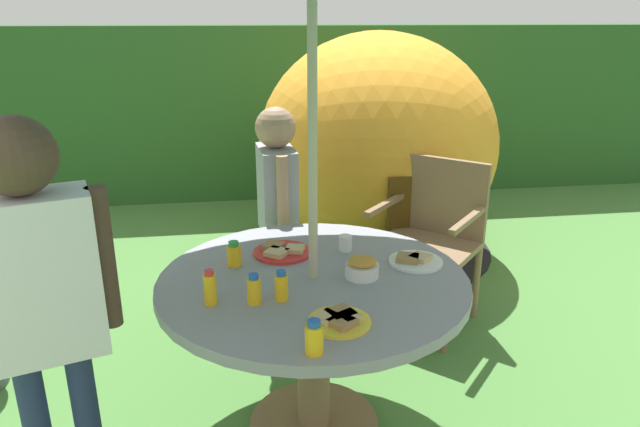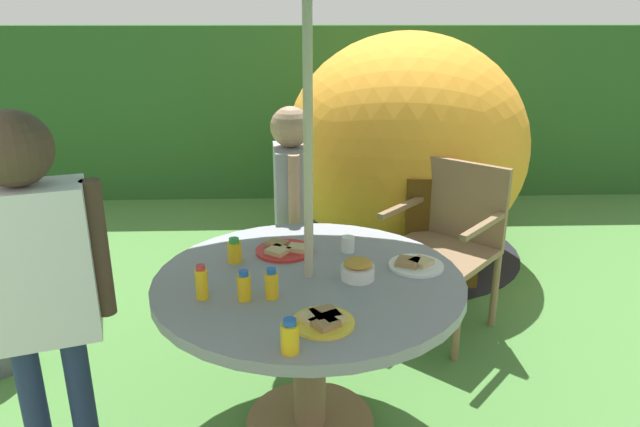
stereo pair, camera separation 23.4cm
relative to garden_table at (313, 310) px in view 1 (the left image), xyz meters
name	(u,v)px [view 1 (the left image)]	position (x,y,z in m)	size (l,w,h in m)	color
ground_plane	(314,427)	(0.00, 0.00, -0.58)	(10.00, 10.00, 0.02)	#477A38
hedge_backdrop	(265,111)	(0.00, 3.65, 0.24)	(9.00, 0.70, 1.61)	#285623
garden_table	(313,310)	(0.00, 0.00, 0.00)	(1.23, 1.23, 0.72)	brown
wooden_chair	(432,230)	(0.80, 0.87, -0.03)	(0.72, 0.71, 0.93)	brown
dome_tent	(377,146)	(0.73, 1.95, 0.22)	(1.97, 1.97, 1.60)	orange
child_in_grey_shirt	(277,192)	(-0.08, 0.90, 0.23)	(0.21, 0.43, 1.26)	navy
child_in_white_shirt	(37,278)	(-0.92, -0.29, 0.34)	(0.46, 0.31, 1.43)	navy
snack_bowl	(362,268)	(0.19, -0.03, 0.19)	(0.13, 0.13, 0.08)	white
plate_front_edge	(282,251)	(-0.10, 0.25, 0.16)	(0.25, 0.25, 0.03)	red
plate_mid_right	(340,320)	(0.04, -0.37, 0.16)	(0.21, 0.21, 0.03)	yellow
plate_mid_left	(415,260)	(0.44, 0.07, 0.16)	(0.23, 0.23, 0.03)	white
juice_bottle_near_left	(281,286)	(-0.14, -0.18, 0.20)	(0.05, 0.05, 0.12)	yellow
juice_bottle_near_right	(254,290)	(-0.24, -0.19, 0.20)	(0.05, 0.05, 0.11)	yellow
juice_bottle_far_left	(234,254)	(-0.31, 0.15, 0.20)	(0.06, 0.06, 0.11)	yellow
juice_bottle_far_right	(210,288)	(-0.39, -0.17, 0.21)	(0.05, 0.05, 0.13)	yellow
juice_bottle_center_front	(314,338)	(-0.07, -0.54, 0.20)	(0.06, 0.06, 0.11)	yellow
cup_near	(345,243)	(0.18, 0.24, 0.18)	(0.06, 0.06, 0.07)	white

